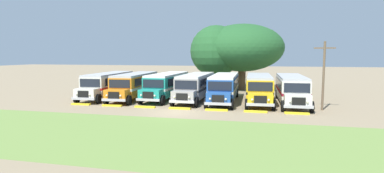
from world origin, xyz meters
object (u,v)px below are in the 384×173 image
parked_bus_slot_6 (291,88)px  broad_shade_tree (238,49)px  utility_pole (324,73)px  parked_bus_slot_4 (224,86)px  parked_bus_slot_2 (167,84)px  parked_bus_slot_5 (259,87)px  parked_bus_slot_3 (196,85)px  parked_bus_slot_0 (108,84)px  parked_bus_slot_1 (135,84)px

parked_bus_slot_6 → broad_shade_tree: 13.86m
utility_pole → parked_bus_slot_4: bearing=160.4°
broad_shade_tree → utility_pole: (8.86, -14.87, -2.52)m
parked_bus_slot_2 → parked_bus_slot_6: size_ratio=1.00×
parked_bus_slot_4 → parked_bus_slot_5: same height
parked_bus_slot_3 → parked_bus_slot_4: bearing=82.7°
utility_pole → parked_bus_slot_0: bearing=171.7°
parked_bus_slot_1 → parked_bus_slot_4: size_ratio=1.00×
parked_bus_slot_4 → utility_pole: 10.00m
parked_bus_slot_2 → parked_bus_slot_6: bearing=87.4°
broad_shade_tree → utility_pole: bearing=-59.2°
parked_bus_slot_0 → parked_bus_slot_6: (20.49, 0.01, 0.00)m
parked_bus_slot_3 → parked_bus_slot_2: bearing=-95.9°
parked_bus_slot_4 → broad_shade_tree: size_ratio=0.84×
parked_bus_slot_2 → broad_shade_tree: size_ratio=0.84×
parked_bus_slot_1 → parked_bus_slot_6: size_ratio=1.00×
parked_bus_slot_2 → parked_bus_slot_4: size_ratio=1.00×
broad_shade_tree → parked_bus_slot_6: bearing=-60.8°
parked_bus_slot_0 → parked_bus_slot_2: size_ratio=1.01×
parked_bus_slot_3 → parked_bus_slot_1: bearing=-85.7°
parked_bus_slot_2 → parked_bus_slot_5: size_ratio=1.00×
parked_bus_slot_0 → broad_shade_tree: (14.06, 11.53, 4.25)m
parked_bus_slot_5 → utility_pole: (5.66, -3.69, 1.73)m
parked_bus_slot_4 → parked_bus_slot_3: bearing=-99.7°
parked_bus_slot_3 → parked_bus_slot_0: bearing=-87.4°
parked_bus_slot_5 → parked_bus_slot_6: (3.23, -0.35, 0.00)m
parked_bus_slot_5 → broad_shade_tree: size_ratio=0.84×
parked_bus_slot_5 → broad_shade_tree: bearing=-166.6°
parked_bus_slot_6 → utility_pole: 4.48m
parked_bus_slot_3 → utility_pole: (12.48, -3.74, 1.73)m
parked_bus_slot_0 → broad_shade_tree: broad_shade_tree is taller
parked_bus_slot_4 → utility_pole: size_ratio=1.77×
parked_bus_slot_0 → parked_bus_slot_1: 3.41m
broad_shade_tree → parked_bus_slot_0: bearing=-140.6°
parked_bus_slot_6 → utility_pole: size_ratio=1.77×
parked_bus_slot_4 → parked_bus_slot_6: (6.86, 0.04, 0.00)m
parked_bus_slot_4 → broad_shade_tree: 12.32m
parked_bus_slot_0 → utility_pole: (22.92, -3.34, 1.73)m
parked_bus_slot_0 → parked_bus_slot_6: 20.49m
parked_bus_slot_5 → parked_bus_slot_6: bearing=81.3°
parked_bus_slot_3 → parked_bus_slot_6: size_ratio=1.00×
parked_bus_slot_0 → parked_bus_slot_2: 7.02m
utility_pole → parked_bus_slot_5: bearing=146.8°
parked_bus_slot_2 → parked_bus_slot_1: bearing=-75.7°
parked_bus_slot_1 → utility_pole: 19.85m
parked_bus_slot_1 → parked_bus_slot_4: same height
parked_bus_slot_5 → utility_pole: bearing=54.3°
parked_bus_slot_1 → parked_bus_slot_5: 13.86m
parked_bus_slot_4 → parked_bus_slot_5: 3.64m
parked_bus_slot_4 → broad_shade_tree: broad_shade_tree is taller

